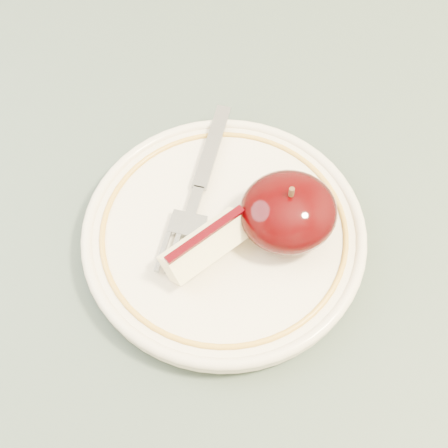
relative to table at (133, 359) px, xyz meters
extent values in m
cylinder|color=brown|center=(0.40, 0.40, -0.31)|extent=(0.05, 0.05, 0.71)
cube|color=#3D4B42|center=(0.00, 0.00, 0.07)|extent=(0.90, 0.90, 0.04)
cylinder|color=beige|center=(0.09, 0.05, 0.09)|extent=(0.12, 0.12, 0.01)
cylinder|color=beige|center=(0.09, 0.05, 0.10)|extent=(0.22, 0.22, 0.01)
torus|color=beige|center=(0.09, 0.05, 0.10)|extent=(0.22, 0.22, 0.01)
torus|color=gold|center=(0.09, 0.05, 0.11)|extent=(0.19, 0.19, 0.00)
ellipsoid|color=black|center=(0.14, 0.04, 0.13)|extent=(0.07, 0.07, 0.05)
cylinder|color=#472D19|center=(0.14, 0.04, 0.15)|extent=(0.00, 0.00, 0.01)
cube|color=#FDF4BA|center=(0.07, 0.03, 0.12)|extent=(0.07, 0.06, 0.03)
cube|color=#340106|center=(0.07, 0.03, 0.14)|extent=(0.06, 0.04, 0.00)
cube|color=#95989D|center=(0.10, 0.13, 0.11)|extent=(0.05, 0.08, 0.00)
cube|color=#95989D|center=(0.07, 0.08, 0.11)|extent=(0.02, 0.03, 0.00)
cube|color=#95989D|center=(0.06, 0.06, 0.11)|extent=(0.03, 0.03, 0.00)
cube|color=#95989D|center=(0.06, 0.03, 0.11)|extent=(0.02, 0.03, 0.00)
cube|color=#95989D|center=(0.06, 0.03, 0.11)|extent=(0.02, 0.03, 0.00)
cube|color=#95989D|center=(0.05, 0.03, 0.11)|extent=(0.02, 0.03, 0.00)
cube|color=#95989D|center=(0.04, 0.04, 0.11)|extent=(0.02, 0.03, 0.00)
camera|label=1|loc=(0.04, -0.18, 0.52)|focal=50.00mm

